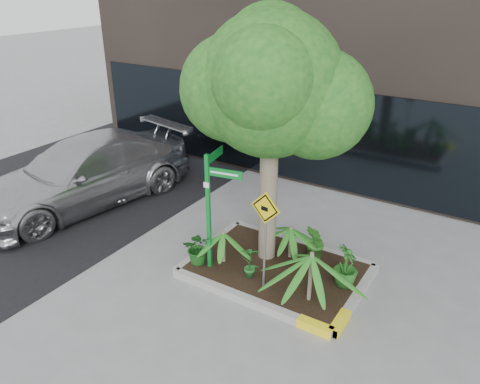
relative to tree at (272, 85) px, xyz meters
The scene contains 14 objects.
ground 3.61m from the tree, 74.05° to the right, with size 80.00×80.00×0.00m, color gray.
asphalt_road 7.29m from the tree, behind, with size 7.00×80.00×0.01m, color black.
planter 3.49m from the tree, 36.86° to the right, with size 3.35×2.36×0.15m.
tree is the anchor object (origin of this frame).
palm_front 2.97m from the tree, 33.19° to the right, with size 1.06×1.06×1.18m.
palm_left 2.91m from the tree, 132.92° to the right, with size 0.77×0.77×0.85m.
palm_back 2.80m from the tree, 23.57° to the left, with size 0.78×0.78×0.86m.
parked_car 5.85m from the tree, behind, with size 2.27×5.57×1.62m, color #AEAFB3.
shrub_a 3.37m from the tree, 136.54° to the right, with size 0.59×0.59×0.65m, color #174F16.
shrub_b 3.45m from the tree, ahead, with size 0.44×0.44×0.78m, color #215D1C.
shrub_c 3.18m from the tree, 82.73° to the right, with size 0.36×0.36×0.67m, color #1E6022.
shrub_d 3.15m from the tree, 19.23° to the left, with size 0.44×0.44×0.81m, color #2A6B1F.
street_sign_post 2.34m from the tree, 128.76° to the right, with size 0.79×0.71×2.44m.
cattle_sign 2.39m from the tree, 63.97° to the right, with size 0.58×0.11×1.89m.
Camera 1 is at (3.62, -6.47, 5.26)m, focal length 35.00 mm.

